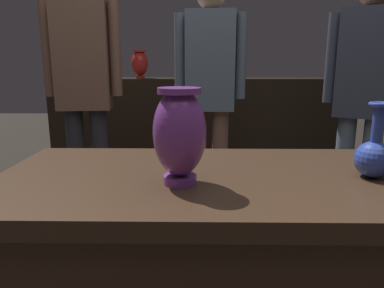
{
  "coord_description": "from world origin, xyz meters",
  "views": [
    {
      "loc": [
        -0.02,
        -0.99,
        1.12
      ],
      "look_at": [
        -0.03,
        -0.04,
        0.9
      ],
      "focal_mm": 33.17,
      "sensor_mm": 36.0,
      "label": 1
    }
  ],
  "objects_px": {
    "vase_tall_behind": "(374,155)",
    "shelf_vase_center": "(200,66)",
    "vase_centerpiece": "(180,133)",
    "visitor_center_back": "(210,87)",
    "shelf_vase_left": "(140,63)",
    "shelf_vase_far_left": "(80,71)",
    "visitor_near_left": "(84,82)",
    "visitor_near_right": "(364,92)"
  },
  "relations": [
    {
      "from": "shelf_vase_center",
      "to": "shelf_vase_left",
      "type": "bearing_deg",
      "value": -173.47
    },
    {
      "from": "vase_centerpiece",
      "to": "shelf_vase_far_left",
      "type": "xyz_separation_m",
      "value": [
        -0.98,
        2.21,
        0.11
      ]
    },
    {
      "from": "shelf_vase_far_left",
      "to": "visitor_near_right",
      "type": "height_order",
      "value": "visitor_near_right"
    },
    {
      "from": "shelf_vase_left",
      "to": "visitor_center_back",
      "type": "relative_size",
      "value": 0.14
    },
    {
      "from": "shelf_vase_far_left",
      "to": "visitor_near_left",
      "type": "xyz_separation_m",
      "value": [
        0.32,
        -0.91,
        -0.05
      ]
    },
    {
      "from": "shelf_vase_far_left",
      "to": "shelf_vase_center",
      "type": "distance_m",
      "value": 1.04
    },
    {
      "from": "vase_centerpiece",
      "to": "shelf_vase_center",
      "type": "relative_size",
      "value": 1.24
    },
    {
      "from": "shelf_vase_far_left",
      "to": "visitor_near_right",
      "type": "relative_size",
      "value": 0.12
    },
    {
      "from": "vase_tall_behind",
      "to": "visitor_near_left",
      "type": "height_order",
      "value": "visitor_near_left"
    },
    {
      "from": "shelf_vase_far_left",
      "to": "visitor_near_right",
      "type": "xyz_separation_m",
      "value": [
        2.02,
        -0.97,
        -0.1
      ]
    },
    {
      "from": "visitor_near_left",
      "to": "shelf_vase_far_left",
      "type": "bearing_deg",
      "value": -77.47
    },
    {
      "from": "shelf_vase_left",
      "to": "shelf_vase_center",
      "type": "bearing_deg",
      "value": 6.53
    },
    {
      "from": "vase_tall_behind",
      "to": "visitor_center_back",
      "type": "bearing_deg",
      "value": 106.29
    },
    {
      "from": "vase_centerpiece",
      "to": "shelf_vase_center",
      "type": "distance_m",
      "value": 2.3
    },
    {
      "from": "vase_tall_behind",
      "to": "shelf_vase_far_left",
      "type": "height_order",
      "value": "shelf_vase_far_left"
    },
    {
      "from": "vase_tall_behind",
      "to": "visitor_near_left",
      "type": "distance_m",
      "value": 1.73
    },
    {
      "from": "visitor_near_left",
      "to": "visitor_center_back",
      "type": "xyz_separation_m",
      "value": [
        0.79,
        0.18,
        -0.04
      ]
    },
    {
      "from": "shelf_vase_left",
      "to": "shelf_vase_center",
      "type": "distance_m",
      "value": 0.52
    },
    {
      "from": "vase_centerpiece",
      "to": "visitor_center_back",
      "type": "distance_m",
      "value": 1.49
    },
    {
      "from": "visitor_center_back",
      "to": "shelf_vase_far_left",
      "type": "bearing_deg",
      "value": -30.51
    },
    {
      "from": "visitor_near_left",
      "to": "visitor_center_back",
      "type": "bearing_deg",
      "value": -173.73
    },
    {
      "from": "shelf_vase_far_left",
      "to": "shelf_vase_center",
      "type": "height_order",
      "value": "shelf_vase_center"
    },
    {
      "from": "shelf_vase_left",
      "to": "shelf_vase_far_left",
      "type": "relative_size",
      "value": 1.2
    },
    {
      "from": "shelf_vase_center",
      "to": "visitor_near_left",
      "type": "distance_m",
      "value": 1.23
    },
    {
      "from": "vase_centerpiece",
      "to": "visitor_center_back",
      "type": "relative_size",
      "value": 0.16
    },
    {
      "from": "shelf_vase_center",
      "to": "visitor_near_right",
      "type": "height_order",
      "value": "visitor_near_right"
    },
    {
      "from": "shelf_vase_center",
      "to": "visitor_near_left",
      "type": "height_order",
      "value": "visitor_near_left"
    },
    {
      "from": "visitor_near_right",
      "to": "shelf_vase_left",
      "type": "bearing_deg",
      "value": -4.63
    },
    {
      "from": "shelf_vase_far_left",
      "to": "visitor_center_back",
      "type": "bearing_deg",
      "value": -33.44
    },
    {
      "from": "vase_tall_behind",
      "to": "shelf_vase_center",
      "type": "height_order",
      "value": "shelf_vase_center"
    },
    {
      "from": "vase_tall_behind",
      "to": "shelf_vase_center",
      "type": "relative_size",
      "value": 1.03
    },
    {
      "from": "vase_centerpiece",
      "to": "visitor_near_right",
      "type": "distance_m",
      "value": 1.62
    },
    {
      "from": "vase_centerpiece",
      "to": "visitor_near_right",
      "type": "relative_size",
      "value": 0.16
    },
    {
      "from": "vase_centerpiece",
      "to": "shelf_vase_center",
      "type": "bearing_deg",
      "value": 88.41
    },
    {
      "from": "vase_tall_behind",
      "to": "vase_centerpiece",
      "type": "bearing_deg",
      "value": -173.53
    },
    {
      "from": "visitor_near_left",
      "to": "visitor_near_right",
      "type": "bearing_deg",
      "value": 171.4
    },
    {
      "from": "shelf_vase_left",
      "to": "shelf_vase_far_left",
      "type": "distance_m",
      "value": 0.52
    },
    {
      "from": "shelf_vase_left",
      "to": "visitor_center_back",
      "type": "bearing_deg",
      "value": -52.17
    },
    {
      "from": "vase_tall_behind",
      "to": "visitor_center_back",
      "type": "distance_m",
      "value": 1.48
    },
    {
      "from": "vase_centerpiece",
      "to": "shelf_vase_far_left",
      "type": "distance_m",
      "value": 2.42
    },
    {
      "from": "vase_centerpiece",
      "to": "shelf_vase_far_left",
      "type": "height_order",
      "value": "shelf_vase_far_left"
    },
    {
      "from": "shelf_vase_left",
      "to": "shelf_vase_center",
      "type": "relative_size",
      "value": 1.13
    }
  ]
}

